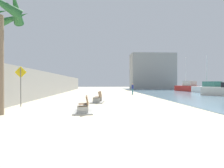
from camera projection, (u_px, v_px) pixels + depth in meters
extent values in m
plane|color=beige|center=(105.00, 95.00, 27.48)|extent=(120.00, 120.00, 0.00)
cube|color=#9E9E99|center=(49.00, 84.00, 27.03)|extent=(0.80, 64.00, 3.06)
cone|color=#235B2D|center=(16.00, 7.00, 10.98)|extent=(0.97, 2.19, 1.70)
cone|color=#235B2D|center=(12.00, 19.00, 11.80)|extent=(2.33, 1.20, 1.02)
cube|color=#9E9E99|center=(83.00, 110.00, 10.95)|extent=(0.61, 0.23, 0.50)
cube|color=#9E9E99|center=(84.00, 107.00, 12.34)|extent=(0.61, 0.23, 0.50)
cube|color=brown|center=(83.00, 105.00, 11.64)|extent=(0.58, 1.62, 0.06)
cube|color=brown|center=(87.00, 100.00, 11.67)|extent=(0.25, 1.61, 0.50)
cube|color=#9E9E99|center=(83.00, 112.00, 11.64)|extent=(1.21, 2.15, 0.08)
cube|color=#9E9E99|center=(96.00, 100.00, 16.97)|extent=(0.62, 0.27, 0.50)
cube|color=#9E9E99|center=(98.00, 99.00, 18.37)|extent=(0.62, 0.27, 0.50)
cube|color=brown|center=(97.00, 97.00, 17.67)|extent=(0.69, 1.65, 0.06)
cube|color=brown|center=(100.00, 94.00, 17.66)|extent=(0.35, 1.61, 0.50)
cube|color=#9E9E99|center=(97.00, 102.00, 17.67)|extent=(1.34, 2.22, 0.08)
cylinder|color=teal|center=(132.00, 92.00, 29.77)|extent=(0.12, 0.12, 0.83)
cylinder|color=teal|center=(133.00, 92.00, 29.88)|extent=(0.12, 0.12, 0.83)
cube|color=navy|center=(133.00, 87.00, 29.82)|extent=(0.33, 0.37, 0.59)
sphere|color=tan|center=(133.00, 84.00, 29.82)|extent=(0.23, 0.23, 0.23)
cylinder|color=navy|center=(132.00, 87.00, 29.63)|extent=(0.09, 0.09, 0.53)
cylinder|color=navy|center=(133.00, 87.00, 30.01)|extent=(0.09, 0.09, 0.53)
cube|color=beige|center=(215.00, 89.00, 42.56)|extent=(2.42, 7.20, 0.76)
cube|color=black|center=(218.00, 86.00, 41.49)|extent=(1.59, 3.20, 0.73)
cube|color=white|center=(208.00, 90.00, 33.65)|extent=(2.09, 7.86, 1.07)
cube|color=#337060|center=(212.00, 84.00, 32.47)|extent=(1.42, 3.47, 0.85)
cylinder|color=silver|center=(207.00, 71.00, 34.02)|extent=(0.12, 0.12, 5.44)
cube|color=red|center=(187.00, 88.00, 41.39)|extent=(2.92, 6.57, 1.10)
cube|color=beige|center=(189.00, 83.00, 40.45)|extent=(1.82, 2.96, 1.01)
cylinder|color=silver|center=(186.00, 71.00, 41.68)|extent=(0.12, 0.12, 5.95)
cylinder|color=slate|center=(21.00, 87.00, 14.56)|extent=(0.08, 0.08, 2.80)
cube|color=yellow|center=(21.00, 72.00, 14.56)|extent=(0.85, 0.03, 0.85)
cube|color=gray|center=(152.00, 72.00, 56.22)|extent=(12.00, 6.00, 9.83)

